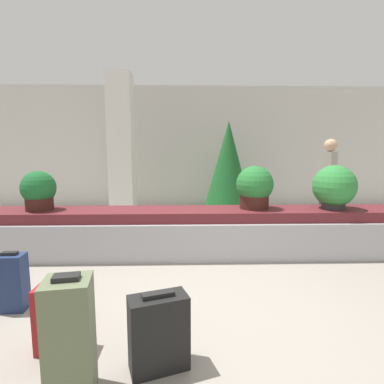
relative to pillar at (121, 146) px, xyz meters
name	(u,v)px	position (x,y,z in m)	size (l,w,h in m)	color
ground_plane	(197,308)	(1.52, -4.19, -1.60)	(18.00, 18.00, 0.00)	gray
back_wall	(188,147)	(1.52, 1.25, 0.00)	(18.00, 0.06, 3.20)	beige
carousel	(192,232)	(1.52, -2.64, -1.28)	(6.78, 0.81, 0.66)	#9E9EA3
pillar	(121,146)	(0.00, 0.00, 0.00)	(0.53, 0.53, 3.20)	silver
suitcase_0	(56,318)	(0.45, -4.77, -1.35)	(0.28, 0.19, 0.53)	maroon
suitcase_1	(70,339)	(0.72, -5.21, -1.22)	(0.31, 0.29, 0.78)	#5B6647
suitcase_2	(159,332)	(1.23, -4.98, -1.34)	(0.44, 0.31, 0.55)	black
suitcase_4	(12,282)	(-0.21, -4.17, -1.33)	(0.25, 0.19, 0.57)	navy
potted_plant_0	(255,188)	(2.43, -2.60, -0.63)	(0.53, 0.53, 0.62)	#381914
potted_plant_1	(39,191)	(-0.64, -2.64, -0.66)	(0.47, 0.47, 0.56)	#381914
potted_plant_2	(334,187)	(3.57, -2.66, -0.62)	(0.60, 0.60, 0.63)	#2D2D2D
traveler_0	(329,175)	(4.19, -1.22, -0.56)	(0.36, 0.35, 1.72)	#282833
decorated_tree	(228,165)	(2.44, 0.05, -0.42)	(1.11, 1.11, 2.18)	#4C331E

